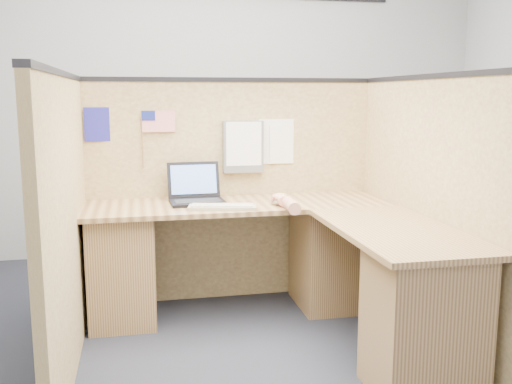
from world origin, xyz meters
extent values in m
plane|color=black|center=(0.00, 0.00, 0.00)|extent=(5.00, 5.00, 0.00)
plane|color=#A8AAAD|center=(0.00, 2.25, 1.40)|extent=(5.00, 0.00, 5.00)
cube|color=olive|center=(0.00, 1.00, 0.75)|extent=(2.05, 0.05, 1.50)
cube|color=#232328|center=(0.00, 1.00, 1.51)|extent=(2.05, 0.06, 0.03)
cube|color=olive|center=(-1.00, 0.10, 0.75)|extent=(0.05, 1.80, 1.50)
cube|color=#232328|center=(-1.00, 0.10, 1.51)|extent=(0.06, 1.80, 0.03)
cube|color=olive|center=(1.00, 0.10, 0.75)|extent=(0.05, 1.80, 1.50)
cube|color=#232328|center=(1.00, 0.10, 1.51)|extent=(0.06, 1.80, 0.03)
cube|color=brown|center=(0.00, 0.68, 0.71)|extent=(1.95, 0.60, 0.03)
cube|color=brown|center=(0.68, -0.20, 0.71)|extent=(0.60, 1.15, 0.03)
cube|color=brown|center=(-0.75, 0.68, 0.35)|extent=(0.40, 0.50, 0.70)
cube|color=brown|center=(0.60, 0.68, 0.35)|extent=(0.40, 0.50, 0.70)
cube|color=brown|center=(0.68, -0.52, 0.35)|extent=(0.50, 0.40, 0.70)
cube|color=black|center=(-0.27, 0.70, 0.74)|extent=(0.35, 0.27, 0.02)
cube|color=black|center=(-0.27, 0.86, 0.86)|extent=(0.34, 0.09, 0.23)
cube|color=#465F9E|center=(-0.27, 0.85, 0.86)|extent=(0.30, 0.07, 0.19)
cube|color=gray|center=(-0.14, 0.49, 0.74)|extent=(0.43, 0.22, 0.02)
cube|color=silver|center=(-0.14, 0.49, 0.75)|extent=(0.39, 0.18, 0.01)
ellipsoid|color=silver|center=(0.24, 0.55, 0.75)|extent=(0.13, 0.10, 0.05)
ellipsoid|color=tan|center=(0.24, 0.55, 0.78)|extent=(0.09, 0.12, 0.05)
cylinder|color=tan|center=(0.24, 0.50, 0.76)|extent=(0.07, 0.05, 0.07)
cylinder|color=tan|center=(0.25, 0.35, 0.77)|extent=(0.10, 0.28, 0.08)
cube|color=navy|center=(-0.88, 0.97, 1.23)|extent=(0.16, 0.02, 0.22)
cylinder|color=olive|center=(-0.60, 0.96, 1.12)|extent=(0.01, 0.01, 0.38)
cube|color=red|center=(-0.49, 0.96, 1.24)|extent=(0.22, 0.00, 0.14)
cube|color=navy|center=(-0.55, 0.95, 1.28)|extent=(0.09, 0.00, 0.06)
cube|color=slate|center=(0.08, 0.94, 1.07)|extent=(0.27, 0.05, 0.35)
cube|color=white|center=(0.08, 0.92, 1.09)|extent=(0.24, 0.01, 0.30)
cube|color=white|center=(0.37, 0.97, 1.08)|extent=(0.21, 0.03, 0.26)
cube|color=white|center=(0.31, 0.97, 1.10)|extent=(0.24, 0.00, 0.31)
camera|label=1|loc=(-0.63, -2.86, 1.41)|focal=40.00mm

